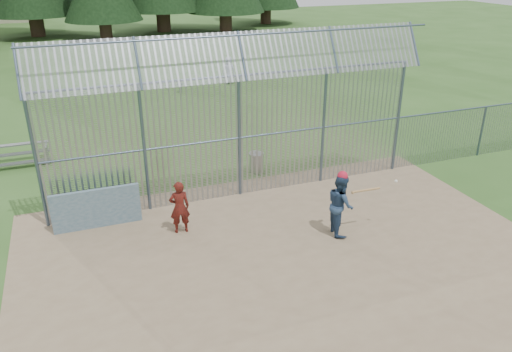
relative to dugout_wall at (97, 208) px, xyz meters
name	(u,v)px	position (x,y,z in m)	size (l,w,h in m)	color
ground	(282,247)	(4.60, -2.90, -0.62)	(120.00, 120.00, 0.00)	#2D511E
dirt_infield	(289,256)	(4.60, -3.40, -0.61)	(14.00, 10.00, 0.02)	#756047
dugout_wall	(97,208)	(0.00, 0.00, 0.00)	(2.50, 0.12, 1.20)	#38566B
batter	(340,204)	(6.44, -2.77, 0.30)	(0.87, 0.68, 1.79)	navy
onlooker	(180,207)	(2.20, -1.13, 0.19)	(0.58, 0.38, 1.58)	maroon
bg_kid_standing	(229,70)	(9.00, 15.50, 0.19)	(0.79, 0.51, 1.62)	gray
bg_kid_seated	(180,86)	(5.71, 14.37, -0.24)	(0.45, 0.19, 0.77)	slate
batting_gear	(347,178)	(6.57, -2.80, 1.09)	(1.75, 0.49, 0.67)	red
trash_can	(256,162)	(5.76, 2.16, -0.24)	(0.56, 0.56, 0.82)	gray
bleacher	(7,156)	(-2.81, 5.96, -0.21)	(3.00, 0.95, 0.72)	slate
backstop_fence	(292,122)	(6.41, 0.53, 1.74)	(20.09, 0.81, 5.30)	#47566B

